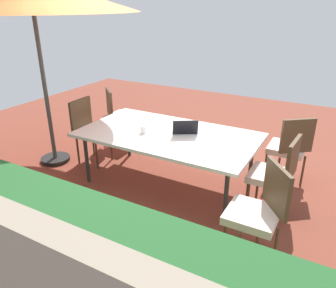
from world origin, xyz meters
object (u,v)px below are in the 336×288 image
Objects in this scene: chair_southwest at (289,146)px; laptop at (185,131)px; cup at (143,129)px; chair_east at (90,128)px; dining_table at (168,136)px; chair_southeast at (119,114)px; chair_northwest at (259,209)px; chair_west at (276,172)px.

laptop is at bearing -7.22° from chair_southwest.
chair_southwest is 2.44× the size of laptop.
chair_east is at bearing -9.49° from cup.
dining_table is 1.64m from chair_southeast.
laptop reaches higher than cup.
laptop is at bearing -154.96° from cup.
chair_southeast reaches higher than laptop.
chair_southeast is at bearing -158.44° from chair_northwest.
chair_northwest is (-1.42, 0.83, -0.15)m from dining_table.
cup is at bearing -177.32° from chair_southeast.
chair_southeast is 2.95m from chair_west.
chair_southwest and chair_east have the same top height.
chair_east reaches higher than dining_table.
cup is (1.69, 0.94, 0.24)m from chair_southwest.
chair_northwest is 1.55m from laptop.
chair_west and chair_northwest have the same top height.
chair_southwest is 1.63m from chair_northwest.
dining_table is at bearing -154.83° from cup.
chair_east is at bearing -87.62° from chair_west.
chair_east is 2.94m from chair_northwest.
chair_west is 1.72m from cup.
chair_east and chair_northwest have the same top height.
chair_northwest is (-0.01, 0.80, 0.00)m from chair_west.
chair_northwest is (-2.84, 1.65, 0.00)m from chair_southeast.
chair_east is at bearing -30.69° from laptop.
chair_northwest is at bearing 110.82° from laptop.
chair_southwest is at bearing -175.26° from chair_west.
laptop is (1.22, -0.92, 0.24)m from chair_northwest.
chair_southwest is at bearing 178.47° from laptop.
chair_west and chair_east have the same top height.
chair_east is 10.19× the size of cup.
chair_southeast is at bearing 0.73° from chair_east.
dining_table is at bearing -167.06° from chair_southeast.
chair_east is (2.79, -0.08, 0.00)m from chair_west.
chair_west is at bearing 142.71° from chair_northwest.
chair_east is at bearing 135.28° from chair_southeast.
chair_southeast is 0.77m from chair_east.
dining_table is at bearing -158.52° from chair_northwest.
chair_west reaches higher than cup.
chair_west is at bearing 141.98° from laptop.
chair_southwest is at bearing 142.60° from chair_northwest.
laptop is (-1.61, 0.73, 0.24)m from chair_southeast.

